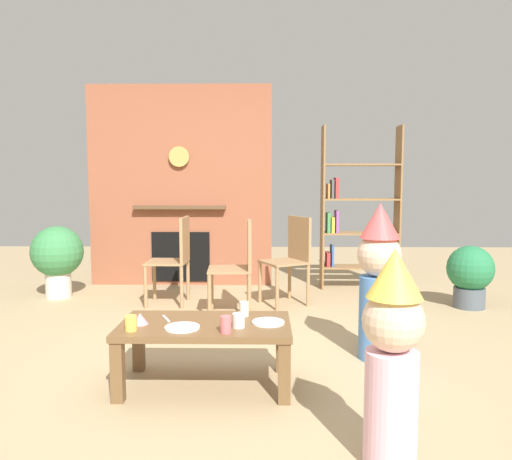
{
  "coord_description": "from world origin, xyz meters",
  "views": [
    {
      "loc": [
        0.21,
        -3.34,
        1.26
      ],
      "look_at": [
        0.15,
        0.4,
        0.89
      ],
      "focal_mm": 34.31,
      "sensor_mm": 36.0,
      "label": 1
    }
  ],
  "objects_px": {
    "paper_plate_rear": "(268,322)",
    "paper_plate_front": "(182,327)",
    "paper_cup_far_left": "(226,325)",
    "dining_chair_left": "(176,255)",
    "paper_cup_near_right": "(131,323)",
    "dining_chair_middle": "(239,262)",
    "child_with_cone_hat": "(392,353)",
    "potted_plant_tall": "(470,273)",
    "child_in_pink": "(379,277)",
    "bookshelf": "(354,213)",
    "paper_cup_center": "(244,309)",
    "birthday_cake_slice": "(140,319)",
    "paper_cup_near_left": "(239,320)",
    "dining_chair_right": "(292,255)",
    "coffee_table": "(205,333)",
    "potted_plant_short": "(57,255)"
  },
  "relations": [
    {
      "from": "paper_plate_rear",
      "to": "paper_plate_front",
      "type": "bearing_deg",
      "value": -167.41
    },
    {
      "from": "paper_cup_far_left",
      "to": "dining_chair_left",
      "type": "bearing_deg",
      "value": 107.18
    },
    {
      "from": "paper_cup_near_right",
      "to": "dining_chair_middle",
      "type": "bearing_deg",
      "value": 72.87
    },
    {
      "from": "child_with_cone_hat",
      "to": "potted_plant_tall",
      "type": "distance_m",
      "value": 3.14
    },
    {
      "from": "child_in_pink",
      "to": "potted_plant_tall",
      "type": "height_order",
      "value": "child_in_pink"
    },
    {
      "from": "bookshelf",
      "to": "paper_plate_rear",
      "type": "height_order",
      "value": "bookshelf"
    },
    {
      "from": "paper_cup_center",
      "to": "birthday_cake_slice",
      "type": "xyz_separation_m",
      "value": [
        -0.62,
        -0.19,
        -0.01
      ]
    },
    {
      "from": "child_with_cone_hat",
      "to": "paper_cup_near_left",
      "type": "bearing_deg",
      "value": -3.99
    },
    {
      "from": "paper_cup_center",
      "to": "dining_chair_left",
      "type": "distance_m",
      "value": 2.0
    },
    {
      "from": "bookshelf",
      "to": "birthday_cake_slice",
      "type": "height_order",
      "value": "bookshelf"
    },
    {
      "from": "paper_plate_front",
      "to": "potted_plant_tall",
      "type": "relative_size",
      "value": 0.33
    },
    {
      "from": "dining_chair_left",
      "to": "potted_plant_tall",
      "type": "xyz_separation_m",
      "value": [
        2.95,
        -0.08,
        -0.16
      ]
    },
    {
      "from": "paper_cup_far_left",
      "to": "dining_chair_right",
      "type": "bearing_deg",
      "value": 77.46
    },
    {
      "from": "paper_plate_front",
      "to": "birthday_cake_slice",
      "type": "xyz_separation_m",
      "value": [
        -0.27,
        0.08,
        0.03
      ]
    },
    {
      "from": "paper_plate_rear",
      "to": "paper_cup_center",
      "type": "bearing_deg",
      "value": 133.42
    },
    {
      "from": "paper_plate_front",
      "to": "child_with_cone_hat",
      "type": "relative_size",
      "value": 0.21
    },
    {
      "from": "child_in_pink",
      "to": "paper_cup_far_left",
      "type": "bearing_deg",
      "value": 11.21
    },
    {
      "from": "paper_cup_far_left",
      "to": "dining_chair_left",
      "type": "relative_size",
      "value": 0.11
    },
    {
      "from": "dining_chair_middle",
      "to": "child_in_pink",
      "type": "bearing_deg",
      "value": 130.2
    },
    {
      "from": "birthday_cake_slice",
      "to": "dining_chair_middle",
      "type": "height_order",
      "value": "dining_chair_middle"
    },
    {
      "from": "paper_cup_far_left",
      "to": "paper_plate_front",
      "type": "height_order",
      "value": "paper_cup_far_left"
    },
    {
      "from": "bookshelf",
      "to": "paper_cup_near_left",
      "type": "xyz_separation_m",
      "value": [
        -1.21,
        -2.92,
        -0.45
      ]
    },
    {
      "from": "paper_plate_front",
      "to": "dining_chair_middle",
      "type": "height_order",
      "value": "dining_chair_middle"
    },
    {
      "from": "child_with_cone_hat",
      "to": "dining_chair_middle",
      "type": "xyz_separation_m",
      "value": [
        -0.79,
        2.43,
        -0.0
      ]
    },
    {
      "from": "paper_plate_rear",
      "to": "birthday_cake_slice",
      "type": "bearing_deg",
      "value": -177.78
    },
    {
      "from": "paper_plate_rear",
      "to": "dining_chair_right",
      "type": "height_order",
      "value": "dining_chair_right"
    },
    {
      "from": "coffee_table",
      "to": "potted_plant_short",
      "type": "relative_size",
      "value": 1.33
    },
    {
      "from": "birthday_cake_slice",
      "to": "dining_chair_left",
      "type": "relative_size",
      "value": 0.11
    },
    {
      "from": "paper_cup_near_right",
      "to": "dining_chair_middle",
      "type": "xyz_separation_m",
      "value": [
        0.54,
        1.76,
        0.07
      ]
    },
    {
      "from": "bookshelf",
      "to": "child_with_cone_hat",
      "type": "distance_m",
      "value": 3.72
    },
    {
      "from": "paper_cup_near_right",
      "to": "child_in_pink",
      "type": "distance_m",
      "value": 1.71
    },
    {
      "from": "paper_cup_near_left",
      "to": "birthday_cake_slice",
      "type": "xyz_separation_m",
      "value": [
        -0.6,
        0.06,
        -0.01
      ]
    },
    {
      "from": "coffee_table",
      "to": "child_with_cone_hat",
      "type": "bearing_deg",
      "value": -42.44
    },
    {
      "from": "dining_chair_left",
      "to": "child_with_cone_hat",
      "type": "bearing_deg",
      "value": 118.44
    },
    {
      "from": "paper_cup_near_right",
      "to": "potted_plant_tall",
      "type": "distance_m",
      "value": 3.51
    },
    {
      "from": "potted_plant_short",
      "to": "paper_plate_front",
      "type": "bearing_deg",
      "value": -53.76
    },
    {
      "from": "paper_plate_rear",
      "to": "dining_chair_right",
      "type": "xyz_separation_m",
      "value": [
        0.26,
        2.06,
        0.11
      ]
    },
    {
      "from": "paper_cup_center",
      "to": "paper_plate_rear",
      "type": "distance_m",
      "value": 0.23
    },
    {
      "from": "paper_plate_front",
      "to": "potted_plant_short",
      "type": "height_order",
      "value": "potted_plant_short"
    },
    {
      "from": "paper_cup_near_left",
      "to": "dining_chair_left",
      "type": "xyz_separation_m",
      "value": [
        -0.75,
        2.09,
        0.07
      ]
    },
    {
      "from": "paper_plate_front",
      "to": "dining_chair_left",
      "type": "height_order",
      "value": "dining_chair_left"
    },
    {
      "from": "potted_plant_short",
      "to": "child_with_cone_hat",
      "type": "bearing_deg",
      "value": -48.11
    },
    {
      "from": "paper_plate_rear",
      "to": "dining_chair_left",
      "type": "distance_m",
      "value": 2.21
    },
    {
      "from": "paper_cup_near_right",
      "to": "child_in_pink",
      "type": "xyz_separation_m",
      "value": [
        1.58,
        0.65,
        0.14
      ]
    },
    {
      "from": "paper_cup_near_left",
      "to": "dining_chair_left",
      "type": "height_order",
      "value": "dining_chair_left"
    },
    {
      "from": "bookshelf",
      "to": "birthday_cake_slice",
      "type": "xyz_separation_m",
      "value": [
        -1.81,
        -2.86,
        -0.45
      ]
    },
    {
      "from": "dining_chair_left",
      "to": "dining_chair_right",
      "type": "distance_m",
      "value": 1.18
    },
    {
      "from": "paper_cup_near_left",
      "to": "paper_cup_near_right",
      "type": "height_order",
      "value": "paper_cup_near_right"
    },
    {
      "from": "paper_plate_rear",
      "to": "child_with_cone_hat",
      "type": "relative_size",
      "value": 0.2
    },
    {
      "from": "birthday_cake_slice",
      "to": "dining_chair_middle",
      "type": "relative_size",
      "value": 0.11
    }
  ]
}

